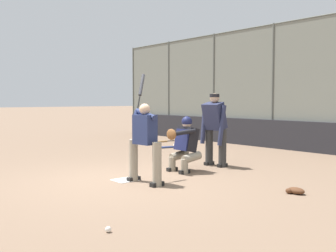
{
  "coord_description": "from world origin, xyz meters",
  "views": [
    {
      "loc": [
        -6.45,
        4.31,
        1.6
      ],
      "look_at": [
        -0.15,
        -1.0,
        1.05
      ],
      "focal_mm": 42.0,
      "sensor_mm": 36.0,
      "label": 1
    }
  ],
  "objects_px": {
    "umpire_home": "(215,127)",
    "spare_bat_near_backstop": "(169,147)",
    "spare_bat_first_base_side": "(163,141)",
    "fielding_glove_on_dirt": "(295,191)",
    "catcher_behind_plate": "(184,143)",
    "baseball_loose": "(108,229)",
    "batter_at_plate": "(145,140)"
  },
  "relations": [
    {
      "from": "umpire_home",
      "to": "spare_bat_near_backstop",
      "type": "xyz_separation_m",
      "value": [
        3.43,
        -1.48,
        -0.91
      ]
    },
    {
      "from": "batter_at_plate",
      "to": "baseball_loose",
      "type": "height_order",
      "value": "batter_at_plate"
    },
    {
      "from": "fielding_glove_on_dirt",
      "to": "spare_bat_first_base_side",
      "type": "bearing_deg",
      "value": -24.08
    },
    {
      "from": "umpire_home",
      "to": "spare_bat_first_base_side",
      "type": "bearing_deg",
      "value": -30.48
    },
    {
      "from": "spare_bat_first_base_side",
      "to": "baseball_loose",
      "type": "xyz_separation_m",
      "value": [
        -7.39,
        6.94,
        0.0
      ]
    },
    {
      "from": "catcher_behind_plate",
      "to": "umpire_home",
      "type": "height_order",
      "value": "umpire_home"
    },
    {
      "from": "umpire_home",
      "to": "spare_bat_near_backstop",
      "type": "relative_size",
      "value": 1.95
    },
    {
      "from": "batter_at_plate",
      "to": "catcher_behind_plate",
      "type": "bearing_deg",
      "value": -76.6
    },
    {
      "from": "baseball_loose",
      "to": "umpire_home",
      "type": "bearing_deg",
      "value": -61.27
    },
    {
      "from": "spare_bat_near_backstop",
      "to": "fielding_glove_on_dirt",
      "type": "height_order",
      "value": "fielding_glove_on_dirt"
    },
    {
      "from": "batter_at_plate",
      "to": "spare_bat_first_base_side",
      "type": "height_order",
      "value": "batter_at_plate"
    },
    {
      "from": "umpire_home",
      "to": "baseball_loose",
      "type": "height_order",
      "value": "umpire_home"
    },
    {
      "from": "spare_bat_near_backstop",
      "to": "spare_bat_first_base_side",
      "type": "bearing_deg",
      "value": -109.18
    },
    {
      "from": "catcher_behind_plate",
      "to": "fielding_glove_on_dirt",
      "type": "distance_m",
      "value": 2.83
    },
    {
      "from": "umpire_home",
      "to": "baseball_loose",
      "type": "relative_size",
      "value": 23.68
    },
    {
      "from": "spare_bat_near_backstop",
      "to": "spare_bat_first_base_side",
      "type": "xyz_separation_m",
      "value": [
        1.51,
        -0.99,
        0.0
      ]
    },
    {
      "from": "batter_at_plate",
      "to": "baseball_loose",
      "type": "distance_m",
      "value": 2.92
    },
    {
      "from": "umpire_home",
      "to": "fielding_glove_on_dirt",
      "type": "xyz_separation_m",
      "value": [
        -2.82,
        1.01,
        -0.89
      ]
    },
    {
      "from": "catcher_behind_plate",
      "to": "fielding_glove_on_dirt",
      "type": "bearing_deg",
      "value": -178.07
    },
    {
      "from": "spare_bat_first_base_side",
      "to": "fielding_glove_on_dirt",
      "type": "height_order",
      "value": "fielding_glove_on_dirt"
    },
    {
      "from": "batter_at_plate",
      "to": "umpire_home",
      "type": "relative_size",
      "value": 1.22
    },
    {
      "from": "spare_bat_first_base_side",
      "to": "fielding_glove_on_dirt",
      "type": "relative_size",
      "value": 2.65
    },
    {
      "from": "spare_bat_first_base_side",
      "to": "baseball_loose",
      "type": "bearing_deg",
      "value": 51.57
    },
    {
      "from": "fielding_glove_on_dirt",
      "to": "baseball_loose",
      "type": "xyz_separation_m",
      "value": [
        0.37,
        3.47,
        -0.02
      ]
    },
    {
      "from": "fielding_glove_on_dirt",
      "to": "spare_bat_near_backstop",
      "type": "bearing_deg",
      "value": -21.64
    },
    {
      "from": "spare_bat_first_base_side",
      "to": "fielding_glove_on_dirt",
      "type": "bearing_deg",
      "value": 70.67
    },
    {
      "from": "umpire_home",
      "to": "baseball_loose",
      "type": "xyz_separation_m",
      "value": [
        -2.45,
        4.48,
        -0.91
      ]
    },
    {
      "from": "batter_at_plate",
      "to": "spare_bat_first_base_side",
      "type": "bearing_deg",
      "value": -46.14
    },
    {
      "from": "spare_bat_near_backstop",
      "to": "catcher_behind_plate",
      "type": "bearing_deg",
      "value": 68.23
    },
    {
      "from": "spare_bat_near_backstop",
      "to": "spare_bat_first_base_side",
      "type": "height_order",
      "value": "same"
    },
    {
      "from": "fielding_glove_on_dirt",
      "to": "catcher_behind_plate",
      "type": "bearing_deg",
      "value": 0.64
    },
    {
      "from": "catcher_behind_plate",
      "to": "spare_bat_near_backstop",
      "type": "distance_m",
      "value": 4.34
    }
  ]
}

